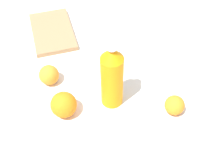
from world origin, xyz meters
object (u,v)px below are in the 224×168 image
(water_bottle, at_px, (112,76))
(orange_0, at_px, (64,105))
(orange_1, at_px, (49,75))
(orange_2, at_px, (175,105))
(cutting_board, at_px, (53,31))

(water_bottle, height_order, orange_0, water_bottle)
(orange_1, height_order, orange_2, orange_1)
(orange_0, height_order, orange_1, orange_0)
(orange_1, distance_m, orange_2, 0.42)
(orange_1, bearing_deg, orange_0, -168.04)
(orange_2, xyz_separation_m, cutting_board, (0.47, 0.32, -0.02))
(orange_0, relative_size, orange_1, 1.21)
(cutting_board, bearing_deg, orange_0, 176.49)
(orange_1, bearing_deg, water_bottle, -125.21)
(orange_0, xyz_separation_m, orange_2, (-0.08, -0.33, -0.01))
(water_bottle, height_order, orange_1, water_bottle)
(water_bottle, xyz_separation_m, orange_0, (-0.01, 0.15, -0.07))
(orange_1, bearing_deg, orange_2, -121.26)
(orange_2, bearing_deg, orange_0, 76.82)
(water_bottle, bearing_deg, cutting_board, -93.25)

